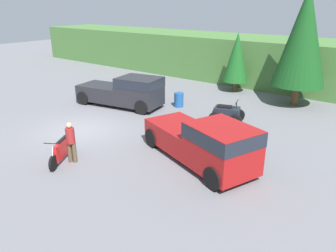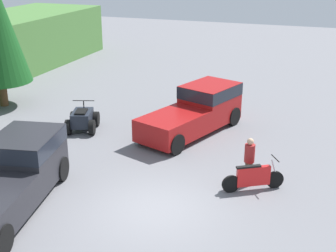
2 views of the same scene
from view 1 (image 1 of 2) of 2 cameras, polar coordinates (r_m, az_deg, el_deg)
The scene contains 10 objects.
ground_plane at distance 17.24m, azimuth -14.88°, elevation -0.67°, with size 80.00×80.00×0.00m, color slate.
hillside_backdrop at distance 28.96m, azimuth 11.08°, elevation 11.70°, with size 44.00×6.00×3.48m.
tree_left at distance 24.10m, azimuth 11.88°, elevation 11.62°, with size 1.84×1.84×4.18m.
tree_mid_left at distance 21.50m, azimuth 22.52°, elevation 14.20°, with size 3.15×3.15×7.16m.
pickup_truck_red at distance 12.83m, azimuth 6.57°, elevation -2.70°, with size 5.71×3.64×1.93m.
pickup_truck_second at distance 20.35m, azimuth -7.24°, elevation 6.12°, with size 5.70×2.98×1.93m.
dirt_bike at distance 13.95m, azimuth -18.08°, elevation -4.16°, with size 1.25×1.91×1.12m.
quad_atv at distance 17.75m, azimuth 10.18°, elevation 2.02°, with size 2.08×1.75×1.24m.
rider_person at distance 13.59m, azimuth -16.57°, elevation -2.51°, with size 0.49×0.49×1.70m.
steel_barrel at distance 20.34m, azimuth 1.89°, elevation 4.59°, with size 0.58×0.58×0.88m.
Camera 1 is at (13.06, -9.47, 6.08)m, focal length 35.00 mm.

